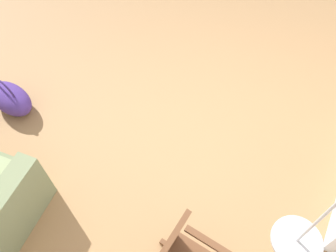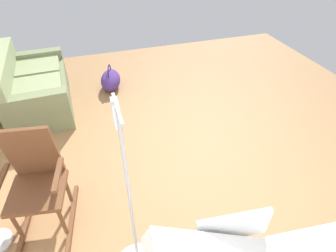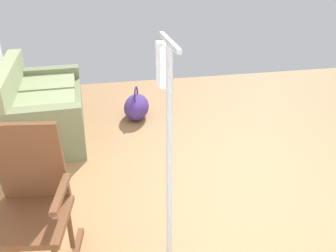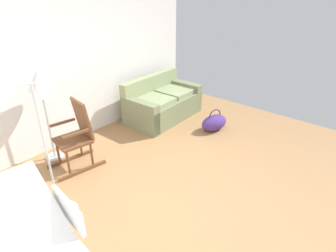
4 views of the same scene
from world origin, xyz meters
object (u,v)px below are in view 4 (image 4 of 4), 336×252
Objects in this scene: couch at (162,104)px; duffel_bag at (214,123)px; rocking_chair at (77,136)px; iv_pole at (58,198)px; floor_lamp at (40,86)px.

couch is 1.17m from duffel_bag.
couch is 2.63× the size of duffel_bag.
rocking_chair is 1.10m from iv_pole.
floor_lamp is 1.67m from iv_pole.
duffel_bag is at bearing -22.20° from rocking_chair.
iv_pole is (-2.92, -0.91, -0.06)m from couch.
floor_lamp is (-2.30, 0.30, 0.92)m from couch.
duffel_bag is 3.14m from iv_pole.
iv_pole is (-0.79, -0.73, -0.25)m from rocking_chair.
couch is at bearing 4.84° from rocking_chair.
iv_pole is (-3.13, 0.23, 0.10)m from duffel_bag.
rocking_chair is (-2.13, -0.18, 0.20)m from couch.
iv_pole reaches higher than duffel_bag.
duffel_bag is 0.37× the size of iv_pole.
couch is 2.15m from rocking_chair.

